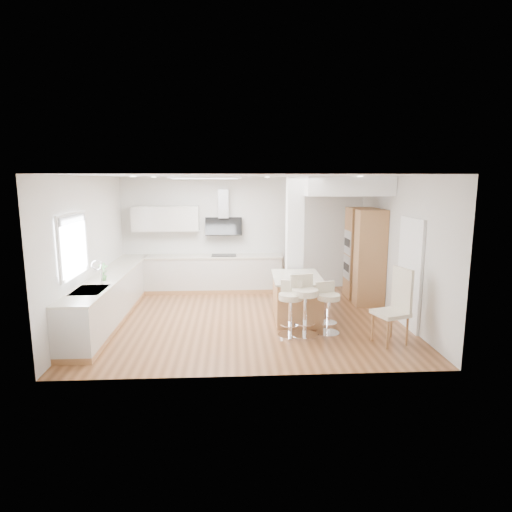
{
  "coord_description": "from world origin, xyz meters",
  "views": [
    {
      "loc": [
        -0.28,
        -8.13,
        2.72
      ],
      "look_at": [
        0.19,
        0.4,
        1.2
      ],
      "focal_mm": 30.0,
      "sensor_mm": 36.0,
      "label": 1
    }
  ],
  "objects": [
    {
      "name": "ground",
      "position": [
        0.0,
        0.0,
        0.0
      ],
      "size": [
        6.0,
        6.0,
        0.0
      ],
      "primitive_type": "plane",
      "color": "brown",
      "rests_on": "ground"
    },
    {
      "name": "bar_stool_a",
      "position": [
        0.72,
        -0.96,
        0.55
      ],
      "size": [
        0.53,
        0.53,
        0.98
      ],
      "rotation": [
        0.0,
        0.0,
        -0.22
      ],
      "color": "white",
      "rests_on": "ground"
    },
    {
      "name": "oven_column",
      "position": [
        2.68,
        1.23,
        1.05
      ],
      "size": [
        0.63,
        1.21,
        2.1
      ],
      "color": "#B27D4C",
      "rests_on": "ground"
    },
    {
      "name": "skylight",
      "position": [
        -0.79,
        0.6,
        2.77
      ],
      "size": [
        4.1,
        2.1,
        0.06
      ],
      "color": "white",
      "rests_on": "ground"
    },
    {
      "name": "peninsula",
      "position": [
        0.97,
        -0.0,
        0.43
      ],
      "size": [
        0.98,
        1.44,
        0.93
      ],
      "rotation": [
        0.0,
        0.0,
        -0.03
      ],
      "color": "#B27D4C",
      "rests_on": "ground"
    },
    {
      "name": "counter_left",
      "position": [
        -2.7,
        0.23,
        0.46
      ],
      "size": [
        0.63,
        4.5,
        1.35
      ],
      "color": "#B27D4C",
      "rests_on": "ground"
    },
    {
      "name": "pillar",
      "position": [
        1.05,
        0.95,
        1.4
      ],
      "size": [
        0.35,
        0.35,
        2.8
      ],
      "color": "white",
      "rests_on": "ground"
    },
    {
      "name": "bar_stool_b",
      "position": [
        0.96,
        -0.95,
        0.61
      ],
      "size": [
        0.58,
        0.58,
        1.08
      ],
      "rotation": [
        0.0,
        0.0,
        0.21
      ],
      "color": "white",
      "rests_on": "ground"
    },
    {
      "name": "doorway_right",
      "position": [
        2.97,
        -0.6,
        1.0
      ],
      "size": [
        0.05,
        1.0,
        2.1
      ],
      "color": "#4A423A",
      "rests_on": "ground"
    },
    {
      "name": "counter_back",
      "position": [
        -0.91,
        2.22,
        0.7
      ],
      "size": [
        3.62,
        0.63,
        2.5
      ],
      "color": "#B27D4C",
      "rests_on": "ground"
    },
    {
      "name": "soffit",
      "position": [
        2.1,
        1.4,
        2.6
      ],
      "size": [
        1.78,
        2.2,
        0.4
      ],
      "color": "white",
      "rests_on": "ground"
    },
    {
      "name": "wall_right",
      "position": [
        3.0,
        0.0,
        1.4
      ],
      "size": [
        0.04,
        5.0,
        2.8
      ],
      "primitive_type": "cube",
      "color": "silver",
      "rests_on": "ground"
    },
    {
      "name": "window_left",
      "position": [
        -2.96,
        -0.9,
        1.69
      ],
      "size": [
        0.06,
        1.28,
        1.07
      ],
      "color": "white",
      "rests_on": "ground"
    },
    {
      "name": "wall_back",
      "position": [
        0.0,
        2.5,
        1.4
      ],
      "size": [
        6.0,
        0.04,
        2.8
      ],
      "primitive_type": "cube",
      "color": "silver",
      "rests_on": "ground"
    },
    {
      "name": "bar_stool_c",
      "position": [
        1.4,
        -0.88,
        0.52
      ],
      "size": [
        0.51,
        0.51,
        0.93
      ],
      "rotation": [
        0.0,
        0.0,
        0.25
      ],
      "color": "white",
      "rests_on": "ground"
    },
    {
      "name": "ceiling",
      "position": [
        0.0,
        0.0,
        0.0
      ],
      "size": [
        6.0,
        5.0,
        0.02
      ],
      "primitive_type": "cube",
      "color": "white",
      "rests_on": "ground"
    },
    {
      "name": "dining_chair",
      "position": [
        2.45,
        -1.34,
        0.68
      ],
      "size": [
        0.63,
        0.63,
        1.28
      ],
      "rotation": [
        0.0,
        0.0,
        0.33
      ],
      "color": "beige",
      "rests_on": "ground"
    },
    {
      "name": "wall_left",
      "position": [
        -3.0,
        0.0,
        1.4
      ],
      "size": [
        0.04,
        5.0,
        2.8
      ],
      "primitive_type": "cube",
      "color": "silver",
      "rests_on": "ground"
    }
  ]
}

